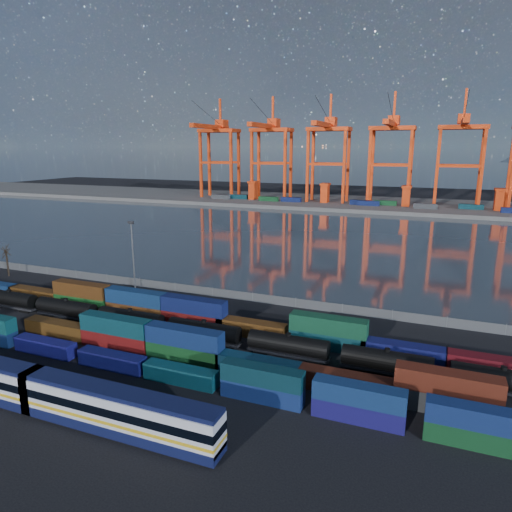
% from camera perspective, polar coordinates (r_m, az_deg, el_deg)
% --- Properties ---
extents(ground, '(700.00, 700.00, 0.00)m').
position_cam_1_polar(ground, '(78.75, -8.33, -11.89)').
color(ground, black).
rests_on(ground, ground).
extents(harbor_water, '(700.00, 700.00, 0.00)m').
position_cam_1_polar(harbor_water, '(173.40, 9.27, 2.16)').
color(harbor_water, '#2F3A44').
rests_on(harbor_water, ground).
extents(far_quay, '(700.00, 70.00, 2.00)m').
position_cam_1_polar(far_quay, '(275.53, 14.15, 6.31)').
color(far_quay, '#514F4C').
rests_on(far_quay, ground).
extents(distant_mountains, '(2470.00, 1100.00, 520.00)m').
position_cam_1_polar(distant_mountains, '(1671.82, 23.96, 18.82)').
color(distant_mountains, '#1E2630').
rests_on(distant_mountains, ground).
extents(container_row_south, '(126.58, 2.33, 4.97)m').
position_cam_1_polar(container_row_south, '(79.34, -20.99, -10.77)').
color(container_row_south, '#36383A').
rests_on(container_row_south, ground).
extents(container_row_mid, '(142.72, 2.66, 5.67)m').
position_cam_1_polar(container_row_mid, '(69.68, 1.06, -13.12)').
color(container_row_mid, '#484B4D').
rests_on(container_row_mid, ground).
extents(container_row_north, '(141.61, 2.67, 5.69)m').
position_cam_1_polar(container_row_north, '(89.20, -8.62, -7.27)').
color(container_row_north, navy).
rests_on(container_row_north, ground).
extents(tanker_string, '(137.82, 2.97, 4.25)m').
position_cam_1_polar(tanker_string, '(75.77, 4.07, -11.06)').
color(tanker_string, black).
rests_on(tanker_string, ground).
extents(waterfront_fence, '(160.12, 0.12, 2.20)m').
position_cam_1_polar(waterfront_fence, '(101.70, -0.42, -5.18)').
color(waterfront_fence, '#595B5E').
rests_on(waterfront_fence, ground).
extents(bare_tree, '(2.32, 2.27, 8.60)m').
position_cam_1_polar(bare_tree, '(137.61, -28.68, -0.46)').
color(bare_tree, black).
rests_on(bare_tree, ground).
extents(yard_light_mast, '(1.60, 0.40, 16.60)m').
position_cam_1_polar(yard_light_mast, '(112.30, -15.14, 0.54)').
color(yard_light_mast, slate).
rests_on(yard_light_mast, ground).
extents(gantry_cranes, '(199.08, 46.24, 62.62)m').
position_cam_1_polar(gantry_cranes, '(268.17, 12.78, 14.21)').
color(gantry_cranes, red).
rests_on(gantry_cranes, ground).
extents(quay_containers, '(172.58, 10.99, 2.60)m').
position_cam_1_polar(quay_containers, '(262.72, 11.35, 6.63)').
color(quay_containers, navy).
rests_on(quay_containers, far_quay).
extents(straddle_carriers, '(140.00, 7.00, 11.10)m').
position_cam_1_polar(straddle_carriers, '(265.30, 13.39, 7.57)').
color(straddle_carriers, red).
rests_on(straddle_carriers, far_quay).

